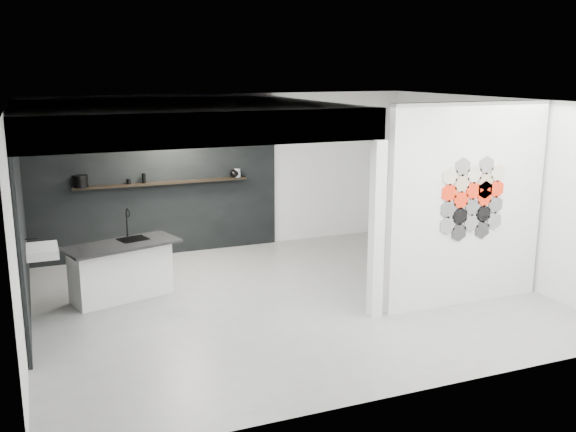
{
  "coord_description": "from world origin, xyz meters",
  "views": [
    {
      "loc": [
        -3.28,
        -8.06,
        3.23
      ],
      "look_at": [
        0.1,
        0.3,
        1.15
      ],
      "focal_mm": 40.0,
      "sensor_mm": 36.0,
      "label": 1
    }
  ],
  "objects_px": {
    "partition_panel": "(467,205)",
    "bottle_dark": "(144,178)",
    "wall_basin": "(42,251)",
    "glass_vase": "(237,173)",
    "utensil_cup": "(129,181)",
    "kettle": "(234,173)",
    "glass_bowl": "(237,175)",
    "stockpot": "(81,181)",
    "kitchen_island": "(121,270)"
  },
  "relations": [
    {
      "from": "kitchen_island",
      "to": "kettle",
      "type": "distance_m",
      "value": 3.15
    },
    {
      "from": "wall_basin",
      "to": "glass_vase",
      "type": "xyz_separation_m",
      "value": [
        3.39,
        2.07,
        0.55
      ]
    },
    {
      "from": "kettle",
      "to": "glass_vase",
      "type": "bearing_deg",
      "value": -20.58
    },
    {
      "from": "bottle_dark",
      "to": "wall_basin",
      "type": "bearing_deg",
      "value": -129.81
    },
    {
      "from": "partition_panel",
      "to": "utensil_cup",
      "type": "distance_m",
      "value": 5.56
    },
    {
      "from": "kitchen_island",
      "to": "utensil_cup",
      "type": "height_order",
      "value": "utensil_cup"
    },
    {
      "from": "partition_panel",
      "to": "kitchen_island",
      "type": "relative_size",
      "value": 1.65
    },
    {
      "from": "glass_vase",
      "to": "kettle",
      "type": "bearing_deg",
      "value": 180.0
    },
    {
      "from": "kitchen_island",
      "to": "stockpot",
      "type": "distance_m",
      "value": 2.19
    },
    {
      "from": "stockpot",
      "to": "partition_panel",
      "type": "bearing_deg",
      "value": -38.99
    },
    {
      "from": "kettle",
      "to": "glass_bowl",
      "type": "distance_m",
      "value": 0.06
    },
    {
      "from": "stockpot",
      "to": "bottle_dark",
      "type": "relative_size",
      "value": 1.45
    },
    {
      "from": "kitchen_island",
      "to": "stockpot",
      "type": "bearing_deg",
      "value": 83.55
    },
    {
      "from": "wall_basin",
      "to": "utensil_cup",
      "type": "relative_size",
      "value": 6.88
    },
    {
      "from": "stockpot",
      "to": "glass_bowl",
      "type": "distance_m",
      "value": 2.7
    },
    {
      "from": "glass_bowl",
      "to": "glass_vase",
      "type": "xyz_separation_m",
      "value": [
        0.0,
        0.0,
        0.03
      ]
    },
    {
      "from": "kettle",
      "to": "glass_bowl",
      "type": "height_order",
      "value": "kettle"
    },
    {
      "from": "kitchen_island",
      "to": "bottle_dark",
      "type": "bearing_deg",
      "value": 53.74
    },
    {
      "from": "kitchen_island",
      "to": "glass_bowl",
      "type": "xyz_separation_m",
      "value": [
        2.36,
        1.92,
        0.94
      ]
    },
    {
      "from": "wall_basin",
      "to": "partition_panel",
      "type": "bearing_deg",
      "value": -18.23
    },
    {
      "from": "wall_basin",
      "to": "glass_vase",
      "type": "relative_size",
      "value": 3.92
    },
    {
      "from": "wall_basin",
      "to": "glass_vase",
      "type": "bearing_deg",
      "value": 31.35
    },
    {
      "from": "stockpot",
      "to": "glass_vase",
      "type": "bearing_deg",
      "value": 0.0
    },
    {
      "from": "partition_panel",
      "to": "utensil_cup",
      "type": "xyz_separation_m",
      "value": [
        -4.0,
        3.87,
        -0.04
      ]
    },
    {
      "from": "glass_bowl",
      "to": "glass_vase",
      "type": "distance_m",
      "value": 0.03
    },
    {
      "from": "partition_panel",
      "to": "utensil_cup",
      "type": "bearing_deg",
      "value": 136.0
    },
    {
      "from": "bottle_dark",
      "to": "utensil_cup",
      "type": "relative_size",
      "value": 1.91
    },
    {
      "from": "kitchen_island",
      "to": "stockpot",
      "type": "relative_size",
      "value": 7.02
    },
    {
      "from": "utensil_cup",
      "to": "bottle_dark",
      "type": "bearing_deg",
      "value": 0.0
    },
    {
      "from": "stockpot",
      "to": "glass_vase",
      "type": "relative_size",
      "value": 1.58
    },
    {
      "from": "partition_panel",
      "to": "glass_vase",
      "type": "xyz_separation_m",
      "value": [
        -2.08,
        3.87,
        -0.0
      ]
    },
    {
      "from": "partition_panel",
      "to": "glass_bowl",
      "type": "relative_size",
      "value": 23.46
    },
    {
      "from": "kettle",
      "to": "utensil_cup",
      "type": "distance_m",
      "value": 1.87
    },
    {
      "from": "glass_bowl",
      "to": "utensil_cup",
      "type": "height_order",
      "value": "utensil_cup"
    },
    {
      "from": "wall_basin",
      "to": "glass_bowl",
      "type": "relative_size",
      "value": 5.03
    },
    {
      "from": "partition_panel",
      "to": "glass_bowl",
      "type": "distance_m",
      "value": 4.39
    },
    {
      "from": "partition_panel",
      "to": "wall_basin",
      "type": "bearing_deg",
      "value": 161.77
    },
    {
      "from": "partition_panel",
      "to": "bottle_dark",
      "type": "height_order",
      "value": "partition_panel"
    },
    {
      "from": "partition_panel",
      "to": "wall_basin",
      "type": "height_order",
      "value": "partition_panel"
    },
    {
      "from": "wall_basin",
      "to": "glass_vase",
      "type": "distance_m",
      "value": 4.01
    },
    {
      "from": "kettle",
      "to": "bottle_dark",
      "type": "xyz_separation_m",
      "value": [
        -1.62,
        0.0,
        0.01
      ]
    },
    {
      "from": "utensil_cup",
      "to": "kitchen_island",
      "type": "bearing_deg",
      "value": -102.73
    },
    {
      "from": "glass_vase",
      "to": "kitchen_island",
      "type": "bearing_deg",
      "value": -140.85
    },
    {
      "from": "stockpot",
      "to": "bottle_dark",
      "type": "height_order",
      "value": "stockpot"
    },
    {
      "from": "wall_basin",
      "to": "kitchen_island",
      "type": "height_order",
      "value": "kitchen_island"
    },
    {
      "from": "kettle",
      "to": "glass_bowl",
      "type": "relative_size",
      "value": 1.38
    },
    {
      "from": "partition_panel",
      "to": "bottle_dark",
      "type": "xyz_separation_m",
      "value": [
        -3.74,
        3.87,
        0.0
      ]
    },
    {
      "from": "stockpot",
      "to": "utensil_cup",
      "type": "distance_m",
      "value": 0.78
    },
    {
      "from": "kitchen_island",
      "to": "glass_vase",
      "type": "relative_size",
      "value": 11.09
    },
    {
      "from": "stockpot",
      "to": "utensil_cup",
      "type": "bearing_deg",
      "value": 0.0
    }
  ]
}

